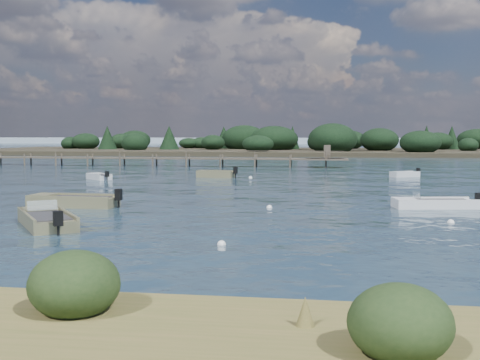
% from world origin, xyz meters
% --- Properties ---
extents(ground, '(400.00, 400.00, 0.00)m').
position_xyz_m(ground, '(0.00, 60.00, 0.00)').
color(ground, '#172836').
rests_on(ground, ground).
extents(shore_lip, '(160.00, 0.60, 0.30)m').
position_xyz_m(shore_lip, '(0.00, -12.20, 0.00)').
color(shore_lip, black).
rests_on(shore_lip, ground).
extents(dinghy_mid_white_a, '(4.79, 2.33, 1.10)m').
position_xyz_m(dinghy_mid_white_a, '(10.05, 8.79, 0.14)').
color(dinghy_mid_white_a, silver).
rests_on(dinghy_mid_white_a, ground).
extents(tender_far_grey, '(2.95, 2.91, 1.06)m').
position_xyz_m(tender_far_grey, '(-15.87, 25.63, 0.15)').
color(tender_far_grey, '#B9BEC1').
rests_on(tender_far_grey, ground).
extents(dinghy_mid_grey, '(5.23, 1.97, 1.32)m').
position_xyz_m(dinghy_mid_grey, '(-9.68, 6.40, 0.18)').
color(dinghy_mid_grey, '#75714E').
rests_on(dinghy_mid_grey, ground).
extents(dinghy_near_olive, '(4.35, 5.05, 1.29)m').
position_xyz_m(dinghy_near_olive, '(-7.84, -0.48, 0.17)').
color(dinghy_near_olive, '#75714E').
rests_on(dinghy_near_olive, ground).
extents(tender_far_grey_b, '(2.97, 2.36, 1.05)m').
position_xyz_m(tender_far_grey_b, '(11.33, 32.89, 0.15)').
color(tender_far_grey_b, '#B9BEC1').
rests_on(tender_far_grey_b, ground).
extents(tender_far_white, '(3.88, 1.91, 1.30)m').
position_xyz_m(tender_far_white, '(-6.09, 29.57, 0.18)').
color(tender_far_white, '#75714E').
rests_on(tender_far_white, ground).
extents(buoy_a, '(0.32, 0.32, 0.32)m').
position_xyz_m(buoy_a, '(0.55, -3.73, 0.00)').
color(buoy_a, white).
rests_on(buoy_a, ground).
extents(buoy_b, '(0.32, 0.32, 0.32)m').
position_xyz_m(buoy_b, '(9.86, 3.15, 0.00)').
color(buoy_b, white).
rests_on(buoy_b, ground).
extents(buoy_c, '(0.32, 0.32, 0.32)m').
position_xyz_m(buoy_c, '(-9.37, 8.06, 0.00)').
color(buoy_c, white).
rests_on(buoy_c, ground).
extents(buoy_e, '(0.32, 0.32, 0.32)m').
position_xyz_m(buoy_e, '(-2.86, 29.73, 0.00)').
color(buoy_e, white).
rests_on(buoy_e, ground).
extents(buoy_extra_a, '(0.32, 0.32, 0.32)m').
position_xyz_m(buoy_extra_a, '(1.16, 7.41, 0.00)').
color(buoy_extra_a, white).
rests_on(buoy_extra_a, ground).
extents(jetty, '(64.50, 3.20, 3.40)m').
position_xyz_m(jetty, '(-21.74, 47.99, 0.98)').
color(jetty, '#4C4438').
rests_on(jetty, ground).
extents(far_headland, '(190.00, 40.00, 5.80)m').
position_xyz_m(far_headland, '(25.00, 100.00, 1.96)').
color(far_headland, black).
rests_on(far_headland, ground).
extents(distant_haze, '(280.00, 20.00, 2.40)m').
position_xyz_m(distant_haze, '(-90.00, 230.00, 0.00)').
color(distant_haze, '#8B9EAC').
rests_on(distant_haze, ground).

